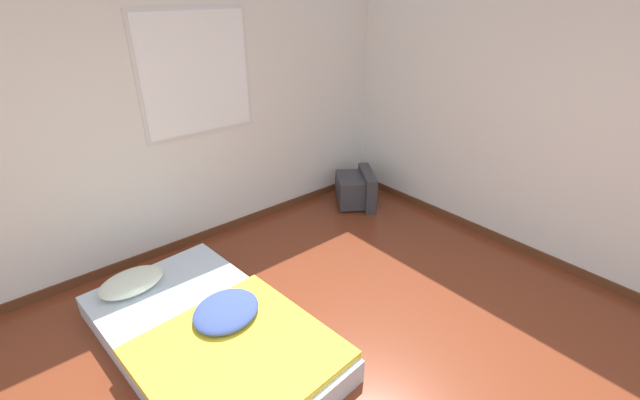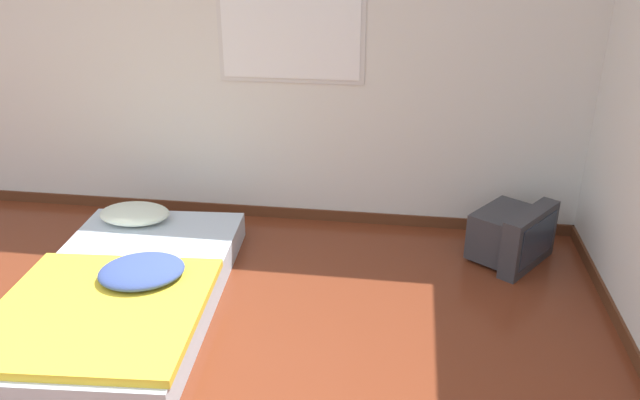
# 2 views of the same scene
# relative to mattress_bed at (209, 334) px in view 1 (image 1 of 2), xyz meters

# --- Properties ---
(wall_back) EXTENTS (8.13, 0.08, 2.60)m
(wall_back) POSITION_rel_mattress_bed_xyz_m (0.18, 1.47, 1.17)
(wall_back) COLOR silver
(wall_back) RESTS_ON ground_plane
(wall_right) EXTENTS (0.08, 8.20, 2.60)m
(wall_right) POSITION_rel_mattress_bed_xyz_m (3.06, -1.45, 1.16)
(wall_right) COLOR silver
(wall_right) RESTS_ON ground_plane
(mattress_bed) EXTENTS (1.32, 2.13, 0.33)m
(mattress_bed) POSITION_rel_mattress_bed_xyz_m (0.00, 0.00, 0.00)
(mattress_bed) COLOR silver
(mattress_bed) RESTS_ON ground_plane
(crt_tv) EXTENTS (0.66, 0.69, 0.42)m
(crt_tv) POSITION_rel_mattress_bed_xyz_m (2.49, 0.97, 0.08)
(crt_tv) COLOR #333338
(crt_tv) RESTS_ON ground_plane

